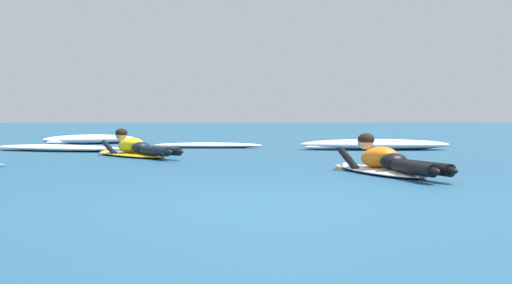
{
  "coord_description": "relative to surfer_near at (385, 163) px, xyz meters",
  "views": [
    {
      "loc": [
        -0.65,
        -5.33,
        0.7
      ],
      "look_at": [
        0.34,
        4.28,
        0.33
      ],
      "focal_mm": 46.07,
      "sensor_mm": 36.0,
      "label": 1
    }
  ],
  "objects": [
    {
      "name": "whitewater_back",
      "position": [
        -4.92,
        9.43,
        -0.03
      ],
      "size": [
        2.51,
        1.67,
        0.24
      ],
      "color": "white",
      "rests_on": "ground"
    },
    {
      "name": "whitewater_mid_right",
      "position": [
        1.55,
        5.82,
        -0.03
      ],
      "size": [
        3.25,
        1.31,
        0.23
      ],
      "color": "white",
      "rests_on": "ground"
    },
    {
      "name": "surfer_near",
      "position": [
        0.0,
        0.0,
        0.0
      ],
      "size": [
        0.92,
        2.5,
        0.55
      ],
      "color": "white",
      "rests_on": "ground"
    },
    {
      "name": "ground_plane",
      "position": [
        -1.74,
        7.53,
        -0.14
      ],
      "size": [
        120.0,
        120.0,
        0.0
      ],
      "primitive_type": "plane",
      "color": "navy"
    },
    {
      "name": "whitewater_mid_left",
      "position": [
        -1.95,
        6.97,
        -0.08
      ],
      "size": [
        2.49,
        0.87,
        0.12
      ],
      "color": "white",
      "rests_on": "ground"
    },
    {
      "name": "surfer_far",
      "position": [
        -3.32,
        3.82,
        -0.0
      ],
      "size": [
        1.75,
        2.35,
        0.54
      ],
      "color": "yellow",
      "rests_on": "ground"
    },
    {
      "name": "whitewater_front",
      "position": [
        -5.05,
        5.9,
        -0.08
      ],
      "size": [
        2.93,
        1.75,
        0.14
      ],
      "color": "white",
      "rests_on": "ground"
    }
  ]
}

